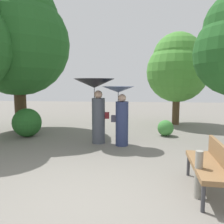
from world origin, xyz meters
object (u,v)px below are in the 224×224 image
Objects in this scene: tree_mid_left at (17,36)px; tree_mid_right at (177,67)px; park_bench at (211,163)px; person_right at (120,108)px; path_marker_post at (198,175)px; person_left at (96,96)px.

tree_mid_left is 1.41× the size of tree_mid_right.
park_bench is 0.27× the size of tree_mid_left.
park_bench is at bearing -156.69° from person_right.
person_right reaches higher than path_marker_post.
person_left is 1.30× the size of park_bench.
tree_mid_right reaches higher than person_right.
park_bench is (1.72, -2.80, -0.62)m from person_right.
tree_mid_left reaches higher than park_bench.
tree_mid_right is (0.56, 6.64, 2.06)m from park_bench.
tree_mid_right is 5.24× the size of path_marker_post.
person_left is 0.49× the size of tree_mid_right.
path_marker_post is (-0.26, -0.23, -0.12)m from park_bench.
person_left is 4.07m from path_marker_post.
tree_mid_right is (2.27, 3.84, 1.45)m from person_right.
park_bench reaches higher than path_marker_post.
path_marker_post is at bearing -153.90° from person_left.
person_left is at bearing -136.57° from park_bench.
tree_mid_right is at bearing 179.22° from park_bench.
person_right is 5.03m from tree_mid_left.
tree_mid_left is at bearing -161.68° from tree_mid_right.
tree_mid_left reaches higher than path_marker_post.
park_bench is at bearing -38.60° from tree_mid_left.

